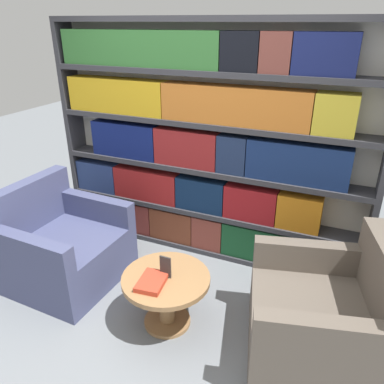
% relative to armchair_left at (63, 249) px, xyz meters
% --- Properties ---
extents(ground_plane, '(14.00, 14.00, 0.00)m').
position_rel_armchair_left_xyz_m(ground_plane, '(1.01, -0.23, -0.31)').
color(ground_plane, slate).
extents(bookshelf, '(3.12, 0.30, 2.26)m').
position_rel_armchair_left_xyz_m(bookshelf, '(0.95, 1.01, 0.80)').
color(bookshelf, silver).
rests_on(bookshelf, ground_plane).
extents(armchair_left, '(0.94, 0.97, 0.91)m').
position_rel_armchair_left_xyz_m(armchair_left, '(0.00, 0.00, 0.00)').
color(armchair_left, '#42476B').
rests_on(armchair_left, ground_plane).
extents(armchair_right, '(1.12, 1.14, 0.91)m').
position_rel_armchair_left_xyz_m(armchair_right, '(2.29, 0.01, 0.00)').
color(armchair_right, brown).
rests_on(armchair_right, ground_plane).
extents(coffee_table, '(0.68, 0.68, 0.45)m').
position_rel_armchair_left_xyz_m(coffee_table, '(1.15, -0.15, 0.01)').
color(coffee_table, olive).
rests_on(coffee_table, ground_plane).
extents(table_sign, '(0.09, 0.06, 0.18)m').
position_rel_armchair_left_xyz_m(table_sign, '(1.15, -0.15, 0.22)').
color(table_sign, black).
rests_on(table_sign, coffee_table).
extents(stray_book, '(0.22, 0.28, 0.04)m').
position_rel_armchair_left_xyz_m(stray_book, '(1.09, -0.27, 0.16)').
color(stray_book, '#B73823').
rests_on(stray_book, coffee_table).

